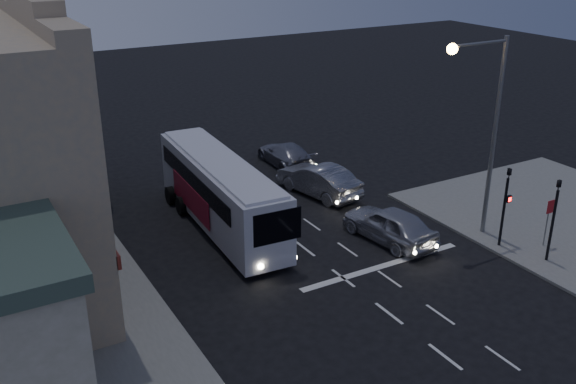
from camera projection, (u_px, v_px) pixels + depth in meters
ground at (373, 301)px, 24.56m from camera, size 120.00×120.00×0.00m
road_markings at (351, 257)px, 27.81m from camera, size 8.00×30.55×0.01m
tour_bus at (220, 191)px, 30.02m from camera, size 2.89×11.17×3.40m
car_suv at (390, 224)px, 29.03m from camera, size 2.54×5.01×1.63m
car_sedan_a at (318, 180)px, 34.12m from camera, size 2.72×5.32×1.67m
car_sedan_b at (286, 154)px, 38.41m from camera, size 2.16×4.88×1.39m
traffic_signal_main at (506, 198)px, 27.77m from camera, size 0.25×0.35×4.10m
traffic_signal_side at (555, 210)px, 26.50m from camera, size 0.18×0.15×4.10m
regulatory_sign at (549, 215)px, 28.05m from camera, size 0.45×0.12×2.20m
streetlight at (486, 117)px, 27.53m from camera, size 3.32×0.44×9.00m
street_tree at (55, 123)px, 31.13m from camera, size 4.00×4.00×6.20m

